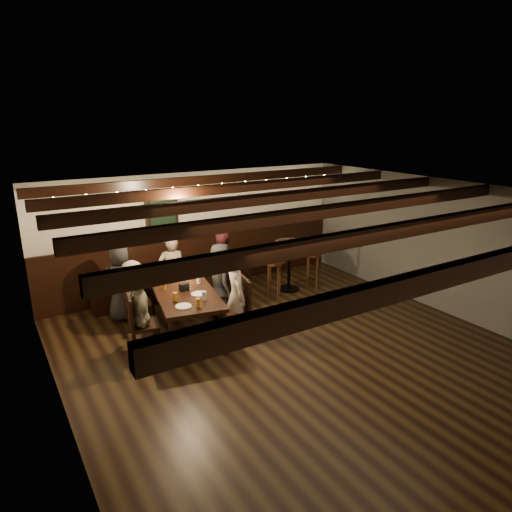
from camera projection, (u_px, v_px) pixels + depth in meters
room at (214, 254)px, 8.21m from camera, size 7.00×7.00×7.00m
dining_table at (184, 293)px, 7.40m from camera, size 1.28×2.16×0.76m
chair_left_near at (137, 312)px, 7.68m from camera, size 0.49×0.49×0.92m
chair_left_far at (144, 335)px, 6.87m from camera, size 0.50×0.50×0.93m
chair_right_near at (219, 302)px, 8.17m from camera, size 0.46×0.46×0.85m
chair_right_far at (235, 320)px, 7.35m from camera, size 0.53×0.53×0.99m
person_bench_left at (122, 282)px, 7.90m from camera, size 0.75×0.56×1.38m
person_bench_centre at (172, 273)px, 8.34m from camera, size 0.57×0.43×1.40m
person_bench_right at (221, 269)px, 8.50m from camera, size 0.79×0.66×1.43m
person_left_near at (134, 295)px, 7.58m from camera, size 0.58×0.84×1.19m
person_left_far at (141, 315)px, 6.77m from camera, size 0.43×0.76×1.22m
person_right_near at (221, 280)px, 8.06m from camera, size 0.54×0.72×1.34m
person_right_far at (236, 296)px, 7.24m from camera, size 0.43×0.57×1.42m
pint_a at (159, 274)px, 7.89m from camera, size 0.07×0.07×0.14m
pint_b at (190, 271)px, 8.03m from camera, size 0.07×0.07×0.14m
pint_c at (164, 286)px, 7.35m from camera, size 0.07×0.07×0.14m
pint_d at (199, 279)px, 7.64m from camera, size 0.07×0.07×0.14m
pint_e at (175, 297)px, 6.88m from camera, size 0.07×0.07×0.14m
pint_f at (204, 296)px, 6.93m from camera, size 0.07×0.07×0.14m
pint_g at (198, 303)px, 6.66m from camera, size 0.07×0.07×0.14m
plate_near at (183, 306)px, 6.70m from camera, size 0.24×0.24×0.01m
plate_far at (199, 294)px, 7.17m from camera, size 0.24×0.24×0.01m
condiment_caddy at (184, 287)px, 7.32m from camera, size 0.15×0.10×0.12m
candle at (187, 281)px, 7.68m from camera, size 0.05×0.05×0.05m
high_top_table at (289, 258)px, 9.26m from camera, size 0.59×0.59×1.04m
bar_stool_left at (274, 279)px, 8.93m from camera, size 0.33×0.35×1.06m
bar_stool_right at (313, 270)px, 9.47m from camera, size 0.34×0.36×1.06m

